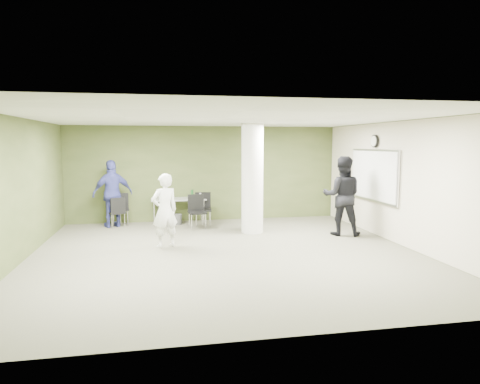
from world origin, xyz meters
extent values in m
plane|color=#555343|center=(0.00, 0.00, 0.00)|extent=(8.00, 8.00, 0.00)
plane|color=white|center=(0.00, 0.00, 2.80)|extent=(8.00, 8.00, 0.00)
cube|color=#3E4D24|center=(0.00, 4.00, 1.40)|extent=(8.00, 2.80, 0.02)
cube|color=#3E4D24|center=(-4.00, 0.00, 1.40)|extent=(0.02, 8.00, 2.80)
cube|color=beige|center=(4.00, 0.00, 1.40)|extent=(0.02, 8.00, 2.80)
cylinder|color=silver|center=(1.00, 2.00, 1.40)|extent=(0.56, 0.56, 2.80)
cube|color=silver|center=(3.93, 1.20, 1.50)|extent=(0.04, 2.30, 1.30)
cube|color=white|center=(3.91, 1.20, 1.50)|extent=(0.02, 2.20, 1.20)
cylinder|color=black|center=(3.93, 1.20, 2.35)|extent=(0.05, 0.32, 0.32)
cylinder|color=white|center=(3.90, 1.20, 2.35)|extent=(0.02, 0.26, 0.26)
cube|color=gray|center=(-0.82, 3.55, 0.71)|extent=(1.55, 0.70, 0.04)
cylinder|color=silver|center=(-1.51, 3.27, 0.35)|extent=(0.04, 0.04, 0.69)
cylinder|color=silver|center=(-0.12, 3.29, 0.35)|extent=(0.04, 0.04, 0.69)
cylinder|color=silver|center=(-1.52, 3.81, 0.35)|extent=(0.04, 0.04, 0.69)
cylinder|color=silver|center=(-0.13, 3.83, 0.35)|extent=(0.04, 0.04, 0.69)
cylinder|color=#184A1E|center=(-0.43, 3.48, 0.86)|extent=(0.07, 0.07, 0.25)
cylinder|color=#B2B2B7|center=(-0.22, 3.30, 0.82)|extent=(0.06, 0.06, 0.18)
cylinder|color=#4C4C4C|center=(-0.86, 3.46, 0.15)|extent=(0.25, 0.25, 0.29)
cube|color=black|center=(-2.44, 3.65, 0.45)|extent=(0.51, 0.51, 0.05)
cube|color=black|center=(-2.42, 3.44, 0.70)|extent=(0.44, 0.08, 0.45)
cylinder|color=silver|center=(-2.27, 3.86, 0.22)|extent=(0.02, 0.02, 0.43)
cylinder|color=silver|center=(-2.65, 3.82, 0.22)|extent=(0.02, 0.02, 0.43)
cylinder|color=silver|center=(-2.23, 3.48, 0.22)|extent=(0.02, 0.02, 0.43)
cylinder|color=silver|center=(-2.61, 3.44, 0.22)|extent=(0.02, 0.02, 0.43)
cube|color=black|center=(-2.53, 3.34, 0.41)|extent=(0.55, 0.55, 0.05)
cube|color=black|center=(-2.45, 3.16, 0.64)|extent=(0.38, 0.19, 0.41)
cylinder|color=silver|center=(-2.43, 3.56, 0.20)|extent=(0.02, 0.02, 0.39)
cylinder|color=silver|center=(-2.75, 3.43, 0.20)|extent=(0.02, 0.02, 0.39)
cylinder|color=silver|center=(-2.30, 3.24, 0.20)|extent=(0.02, 0.02, 0.39)
cylinder|color=silver|center=(-2.62, 3.11, 0.20)|extent=(0.02, 0.02, 0.39)
cube|color=black|center=(-0.36, 2.70, 0.45)|extent=(0.49, 0.49, 0.05)
cube|color=black|center=(-0.38, 2.90, 0.69)|extent=(0.44, 0.08, 0.45)
cylinder|color=silver|center=(-0.53, 2.49, 0.21)|extent=(0.02, 0.02, 0.43)
cylinder|color=silver|center=(-0.16, 2.52, 0.21)|extent=(0.02, 0.02, 0.43)
cylinder|color=silver|center=(-0.56, 2.87, 0.21)|extent=(0.02, 0.02, 0.43)
cylinder|color=silver|center=(-0.19, 2.90, 0.21)|extent=(0.02, 0.02, 0.43)
cube|color=black|center=(-0.16, 3.10, 0.45)|extent=(0.50, 0.50, 0.05)
cube|color=black|center=(-0.14, 3.31, 0.70)|extent=(0.44, 0.08, 0.45)
cylinder|color=silver|center=(-0.37, 2.93, 0.21)|extent=(0.02, 0.02, 0.43)
cylinder|color=silver|center=(0.01, 2.89, 0.21)|extent=(0.02, 0.02, 0.43)
cylinder|color=silver|center=(-0.33, 3.31, 0.21)|extent=(0.02, 0.02, 0.43)
cylinder|color=silver|center=(0.04, 3.27, 0.21)|extent=(0.02, 0.02, 0.43)
imported|color=white|center=(-1.24, 0.80, 0.82)|extent=(0.70, 0.59, 1.64)
imported|color=black|center=(3.13, 1.26, 0.99)|extent=(1.17, 1.04, 1.98)
imported|color=#393E8F|center=(-2.61, 3.40, 0.92)|extent=(1.17, 0.81, 1.84)
camera|label=1|loc=(-1.35, -8.66, 2.29)|focal=32.00mm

